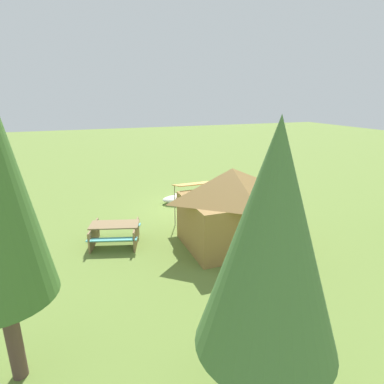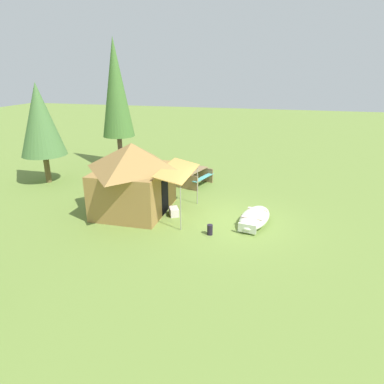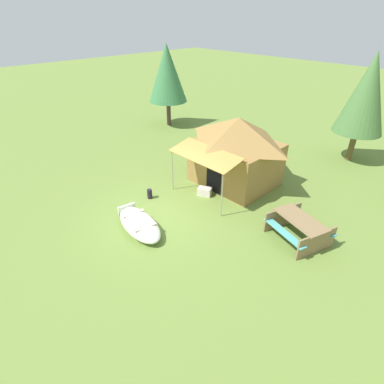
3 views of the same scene
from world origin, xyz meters
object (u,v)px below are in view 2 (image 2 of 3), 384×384
(beached_rowboat, at_px, (255,218))
(fuel_can, at_px, (210,230))
(pine_tree_back_right, at_px, (116,89))
(cooler_box, at_px, (174,212))
(canvas_cabin_tent, at_px, (133,177))
(pine_tree_far_center, at_px, (40,120))
(picnic_table, at_px, (193,175))

(beached_rowboat, height_order, fuel_can, beached_rowboat)
(beached_rowboat, bearing_deg, pine_tree_back_right, 53.27)
(beached_rowboat, bearing_deg, cooler_box, 91.20)
(beached_rowboat, distance_m, cooler_box, 3.18)
(beached_rowboat, height_order, cooler_box, beached_rowboat)
(cooler_box, bearing_deg, fuel_can, -126.99)
(fuel_can, height_order, pine_tree_back_right, pine_tree_back_right)
(pine_tree_back_right, bearing_deg, canvas_cabin_tent, -150.07)
(canvas_cabin_tent, xyz_separation_m, fuel_can, (-1.41, -3.44, -1.28))
(fuel_can, distance_m, pine_tree_back_right, 11.33)
(pine_tree_far_center, bearing_deg, beached_rowboat, -102.82)
(fuel_can, bearing_deg, cooler_box, 53.01)
(cooler_box, bearing_deg, pine_tree_back_right, 39.76)
(canvas_cabin_tent, xyz_separation_m, cooler_box, (-0.10, -1.70, -1.30))
(canvas_cabin_tent, bearing_deg, beached_rowboat, -90.37)
(picnic_table, height_order, pine_tree_far_center, pine_tree_far_center)
(fuel_can, bearing_deg, pine_tree_far_center, 67.68)
(fuel_can, bearing_deg, picnic_table, 20.61)
(pine_tree_far_center, bearing_deg, picnic_table, -78.71)
(picnic_table, height_order, pine_tree_back_right, pine_tree_back_right)
(cooler_box, xyz_separation_m, pine_tree_far_center, (2.51, 7.56, 3.02))
(picnic_table, bearing_deg, beached_rowboat, -138.72)
(picnic_table, distance_m, fuel_can, 5.65)
(canvas_cabin_tent, relative_size, picnic_table, 1.87)
(pine_tree_back_right, relative_size, pine_tree_far_center, 1.46)
(pine_tree_back_right, bearing_deg, beached_rowboat, -126.73)
(beached_rowboat, relative_size, pine_tree_far_center, 0.49)
(pine_tree_back_right, xyz_separation_m, pine_tree_far_center, (-3.92, 2.21, -1.29))
(pine_tree_far_center, bearing_deg, pine_tree_back_right, -29.41)
(fuel_can, bearing_deg, pine_tree_back_right, 42.48)
(pine_tree_far_center, bearing_deg, cooler_box, -108.36)
(canvas_cabin_tent, bearing_deg, pine_tree_back_right, 29.93)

